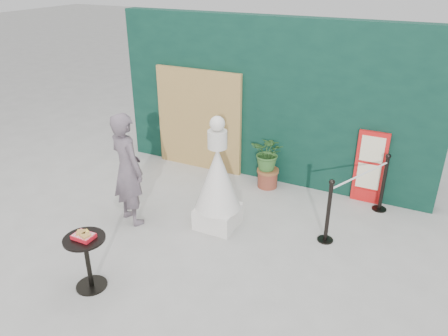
# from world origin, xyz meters

# --- Properties ---
(ground) EXTENTS (60.00, 60.00, 0.00)m
(ground) POSITION_xyz_m (0.00, 0.00, 0.00)
(ground) COLOR #ADAAA5
(ground) RESTS_ON ground
(back_wall) EXTENTS (6.00, 0.30, 3.00)m
(back_wall) POSITION_xyz_m (0.00, 3.15, 1.50)
(back_wall) COLOR black
(back_wall) RESTS_ON ground
(bamboo_fence) EXTENTS (1.80, 0.08, 2.00)m
(bamboo_fence) POSITION_xyz_m (-1.40, 2.94, 1.00)
(bamboo_fence) COLOR tan
(bamboo_fence) RESTS_ON ground
(woman) EXTENTS (0.78, 0.65, 1.83)m
(woman) POSITION_xyz_m (-1.40, 0.67, 0.91)
(woman) COLOR #655661
(woman) RESTS_ON ground
(menu_board) EXTENTS (0.50, 0.07, 1.30)m
(menu_board) POSITION_xyz_m (1.90, 2.95, 0.65)
(menu_board) COLOR red
(menu_board) RESTS_ON ground
(statue) EXTENTS (0.71, 0.71, 1.83)m
(statue) POSITION_xyz_m (-0.08, 1.13, 0.75)
(statue) COLOR silver
(statue) RESTS_ON ground
(cafe_table) EXTENTS (0.52, 0.52, 0.75)m
(cafe_table) POSITION_xyz_m (-0.90, -0.88, 0.50)
(cafe_table) COLOR black
(cafe_table) RESTS_ON ground
(food_basket) EXTENTS (0.26, 0.19, 0.11)m
(food_basket) POSITION_xyz_m (-0.90, -0.88, 0.79)
(food_basket) COLOR red
(food_basket) RESTS_ON cafe_table
(planter) EXTENTS (0.60, 0.52, 1.02)m
(planter) POSITION_xyz_m (0.16, 2.72, 0.59)
(planter) COLOR brown
(planter) RESTS_ON ground
(stanchion_barrier) EXTENTS (0.84, 1.54, 1.03)m
(stanchion_barrier) POSITION_xyz_m (1.87, 2.12, 0.49)
(stanchion_barrier) COLOR black
(stanchion_barrier) RESTS_ON ground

